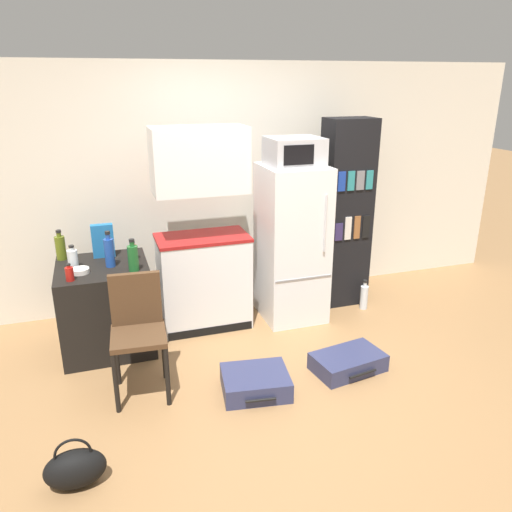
# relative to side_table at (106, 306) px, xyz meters

# --- Properties ---
(ground_plane) EXTENTS (24.00, 24.00, 0.00)m
(ground_plane) POSITION_rel_side_table_xyz_m (1.26, -1.22, -0.39)
(ground_plane) COLOR olive
(wall_back) EXTENTS (6.40, 0.10, 2.46)m
(wall_back) POSITION_rel_side_table_xyz_m (1.46, 0.78, 0.84)
(wall_back) COLOR silver
(wall_back) RESTS_ON ground_plane
(side_table) EXTENTS (0.77, 0.77, 0.77)m
(side_table) POSITION_rel_side_table_xyz_m (0.00, 0.00, 0.00)
(side_table) COLOR black
(side_table) RESTS_ON ground_plane
(kitchen_hutch) EXTENTS (0.86, 0.49, 1.90)m
(kitchen_hutch) POSITION_rel_side_table_xyz_m (0.92, 0.14, 0.47)
(kitchen_hutch) COLOR white
(kitchen_hutch) RESTS_ON ground_plane
(refrigerator) EXTENTS (0.59, 0.65, 1.53)m
(refrigerator) POSITION_rel_side_table_xyz_m (1.79, 0.07, 0.38)
(refrigerator) COLOR white
(refrigerator) RESTS_ON ground_plane
(microwave) EXTENTS (0.49, 0.44, 0.25)m
(microwave) POSITION_rel_side_table_xyz_m (1.79, 0.07, 1.27)
(microwave) COLOR #B7B7BC
(microwave) RESTS_ON refrigerator
(bookshelf) EXTENTS (0.48, 0.33, 1.93)m
(bookshelf) POSITION_rel_side_table_xyz_m (2.44, 0.22, 0.58)
(bookshelf) COLOR black
(bookshelf) RESTS_ON ground_plane
(bottle_ketchup_red) EXTENTS (0.07, 0.07, 0.14)m
(bottle_ketchup_red) POSITION_rel_side_table_xyz_m (-0.25, -0.27, 0.45)
(bottle_ketchup_red) COLOR #AD1914
(bottle_ketchup_red) RESTS_ON side_table
(bottle_green_tall) EXTENTS (0.09, 0.09, 0.28)m
(bottle_green_tall) POSITION_rel_side_table_xyz_m (0.26, -0.21, 0.50)
(bottle_green_tall) COLOR #1E6028
(bottle_green_tall) RESTS_ON side_table
(bottle_clear_short) EXTENTS (0.09, 0.09, 0.20)m
(bottle_clear_short) POSITION_rel_side_table_xyz_m (-0.23, 0.02, 0.47)
(bottle_clear_short) COLOR silver
(bottle_clear_short) RESTS_ON side_table
(bottle_blue_soda) EXTENTS (0.08, 0.08, 0.31)m
(bottle_blue_soda) POSITION_rel_side_table_xyz_m (0.08, -0.04, 0.52)
(bottle_blue_soda) COLOR #1E47A3
(bottle_blue_soda) RESTS_ON side_table
(bottle_olive_oil) EXTENTS (0.09, 0.09, 0.27)m
(bottle_olive_oil) POSITION_rel_side_table_xyz_m (-0.33, 0.27, 0.50)
(bottle_olive_oil) COLOR #566619
(bottle_olive_oil) RESTS_ON side_table
(bottle_amber_beer) EXTENTS (0.08, 0.08, 0.16)m
(bottle_amber_beer) POSITION_rel_side_table_xyz_m (0.28, 0.09, 0.45)
(bottle_amber_beer) COLOR brown
(bottle_amber_beer) RESTS_ON side_table
(bowl) EXTENTS (0.15, 0.15, 0.04)m
(bowl) POSITION_rel_side_table_xyz_m (-0.17, -0.13, 0.41)
(bowl) COLOR silver
(bowl) RESTS_ON side_table
(cereal_box) EXTENTS (0.19, 0.07, 0.30)m
(cereal_box) POSITION_rel_side_table_xyz_m (0.03, 0.23, 0.54)
(cereal_box) COLOR #1E66A8
(cereal_box) RESTS_ON side_table
(chair) EXTENTS (0.43, 0.43, 0.93)m
(chair) POSITION_rel_side_table_xyz_m (0.21, -0.76, 0.18)
(chair) COLOR black
(chair) RESTS_ON ground_plane
(suitcase_large_flat) EXTENTS (0.62, 0.44, 0.15)m
(suitcase_large_flat) POSITION_rel_side_table_xyz_m (1.86, -1.04, -0.31)
(suitcase_large_flat) COLOR navy
(suitcase_large_flat) RESTS_ON ground_plane
(suitcase_small_flat) EXTENTS (0.56, 0.49, 0.16)m
(suitcase_small_flat) POSITION_rel_side_table_xyz_m (1.04, -1.09, -0.31)
(suitcase_small_flat) COLOR navy
(suitcase_small_flat) RESTS_ON ground_plane
(handbag) EXTENTS (0.36, 0.20, 0.33)m
(handbag) POSITION_rel_side_table_xyz_m (-0.27, -1.65, -0.26)
(handbag) COLOR black
(handbag) RESTS_ON ground_plane
(water_bottle_front) EXTENTS (0.08, 0.08, 0.32)m
(water_bottle_front) POSITION_rel_side_table_xyz_m (2.58, -0.04, -0.25)
(water_bottle_front) COLOR silver
(water_bottle_front) RESTS_ON ground_plane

